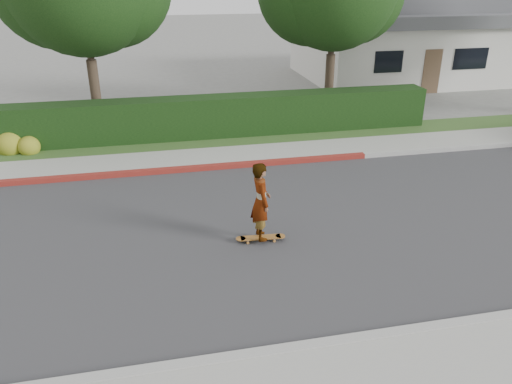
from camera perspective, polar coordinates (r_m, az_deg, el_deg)
ground at (r=12.78m, az=15.30°, el=-2.76°), size 120.00×120.00×0.00m
road at (r=12.78m, az=15.30°, el=-2.74°), size 60.00×8.00×0.01m
curb_near at (r=9.85m, az=26.11°, el=-12.84°), size 60.00×0.20×0.15m
curb_far at (r=16.17m, az=8.94°, el=3.89°), size 60.00×0.20×0.15m
curb_red_section at (r=15.19m, az=-9.03°, el=2.53°), size 12.00×0.21×0.15m
sidewalk_far at (r=16.97m, az=7.89°, el=4.88°), size 60.00×1.60×0.12m
planting_strip at (r=18.41m, az=6.23°, el=6.48°), size 60.00×1.60×0.10m
hedge at (r=18.09m, az=-3.44°, el=8.58°), size 15.00×1.00×1.50m
flowering_shrub at (r=18.12m, az=-25.70°, el=4.84°), size 1.40×1.00×0.90m
house at (r=29.57m, az=16.04°, el=16.50°), size 10.60×8.60×4.30m
skateboard at (r=11.21m, az=0.54°, el=-5.24°), size 1.13×0.31×0.10m
skateboarder at (r=10.80m, az=0.56°, el=-1.07°), size 0.45×0.66×1.77m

